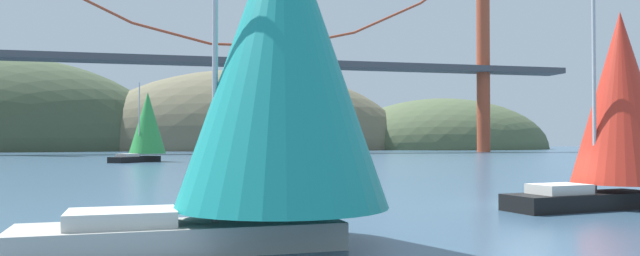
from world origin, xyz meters
The scene contains 7 objects.
ground_plane centered at (0.00, 0.00, 0.00)m, with size 360.00×360.00×0.00m, color #385670.
headland_center centered at (5.00, 135.00, 0.00)m, with size 85.55×44.00×41.65m, color #6B664C.
headland_right centered at (60.00, 135.00, 0.00)m, with size 60.68×44.00×28.50m, color #4C5B3D.
suspension_bridge centered at (0.00, 95.00, 18.95)m, with size 136.79×6.00×41.45m.
sailboat_green_sail centered at (-16.86, 52.80, 4.33)m, with size 7.19×7.89×9.32m.
sailboat_teal_sail centered at (-10.93, -6.50, 4.51)m, with size 9.02×5.60×9.94m.
sailboat_scarlet_sail centered at (3.38, -1.16, 3.97)m, with size 7.44×4.31×8.34m.
Camera 1 is at (-13.32, -21.09, 2.62)m, focal length 33.59 mm.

